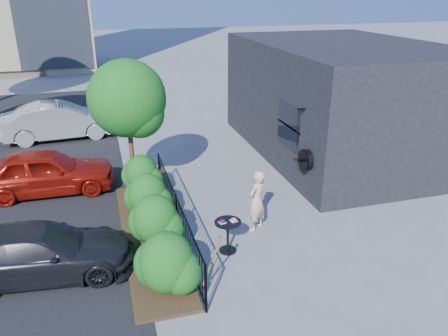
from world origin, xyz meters
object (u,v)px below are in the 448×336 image
object	(u,v)px
shovel	(210,267)
car_darkgrey	(40,252)
patio_tree	(130,103)
woman	(257,201)
cafe_table	(228,231)
car_silver	(60,121)
car_red	(46,172)

from	to	relation	value
shovel	car_darkgrey	size ratio (longest dim) A/B	0.32
shovel	patio_tree	bearing A→B (deg)	100.86
woman	car_darkgrey	xyz separation A→B (m)	(-5.10, -0.54, -0.24)
car_darkgrey	cafe_table	bearing A→B (deg)	-88.38
shovel	car_silver	xyz separation A→B (m)	(-3.42, 11.20, 0.19)
woman	car_red	distance (m)	6.55
cafe_table	car_darkgrey	world-z (taller)	car_darkgrey
woman	shovel	world-z (taller)	woman
car_red	car_silver	bearing A→B (deg)	-0.67
woman	car_silver	world-z (taller)	woman
car_silver	patio_tree	bearing A→B (deg)	-162.55
patio_tree	cafe_table	distance (m)	4.76
car_darkgrey	patio_tree	bearing A→B (deg)	-28.47
patio_tree	cafe_table	xyz separation A→B (m)	(1.74, -3.84, -2.22)
woman	shovel	xyz separation A→B (m)	(-1.75, -2.06, -0.25)
cafe_table	car_red	world-z (taller)	car_red
woman	car_darkgrey	distance (m)	5.14
cafe_table	car_red	xyz separation A→B (m)	(-4.32, 4.59, 0.13)
car_red	car_darkgrey	bearing A→B (deg)	-176.26
woman	car_darkgrey	world-z (taller)	woman
cafe_table	shovel	distance (m)	1.49
patio_tree	car_silver	world-z (taller)	patio_tree
shovel	car_silver	world-z (taller)	car_silver
patio_tree	car_silver	xyz separation A→B (m)	(-2.44, 6.08, -2.02)
car_silver	shovel	bearing A→B (deg)	-167.43
woman	car_silver	size ratio (longest dim) A/B	0.36
shovel	cafe_table	bearing A→B (deg)	59.65
patio_tree	car_darkgrey	xyz separation A→B (m)	(-2.37, -3.61, -2.19)
cafe_table	woman	world-z (taller)	woman
car_silver	cafe_table	bearing A→B (deg)	-161.59
shovel	car_darkgrey	xyz separation A→B (m)	(-3.36, 1.52, 0.02)
shovel	car_red	bearing A→B (deg)	121.28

